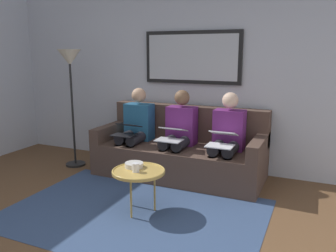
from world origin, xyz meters
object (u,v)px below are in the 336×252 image
object	(u,v)px
couch	(181,152)
bowl	(134,165)
cup	(136,168)
laptop_black	(127,130)
standing_lamp	(70,71)
framed_mirror	(192,57)
laptop_silver	(172,134)
laptop_white	(222,139)
person_left	(227,136)
person_middle	(179,131)
person_right	(136,127)
coffee_table	(139,172)

from	to	relation	value
couch	bowl	xyz separation A→B (m)	(0.06, 1.15, 0.16)
cup	bowl	distance (m)	0.14
couch	laptop_black	xyz separation A→B (m)	(0.64, 0.31, 0.31)
bowl	laptop_black	distance (m)	1.03
standing_lamp	framed_mirror	bearing A→B (deg)	-157.07
laptop_silver	standing_lamp	distance (m)	1.72
laptop_silver	laptop_white	bearing A→B (deg)	-179.25
bowl	person_left	size ratio (longest dim) A/B	0.17
person_left	person_middle	xyz separation A→B (m)	(0.64, 0.00, 0.00)
framed_mirror	person_left	distance (m)	1.23
laptop_white	person_left	bearing A→B (deg)	-90.00
laptop_black	laptop_silver	bearing A→B (deg)	-179.77
framed_mirror	person_right	bearing A→B (deg)	35.53
couch	coffee_table	size ratio (longest dim) A/B	4.07
couch	framed_mirror	distance (m)	1.30
cup	laptop_silver	xyz separation A→B (m)	(0.02, -0.95, 0.14)
framed_mirror	person_left	world-z (taller)	framed_mirror
person_middle	laptop_black	size ratio (longest dim) A/B	3.33
framed_mirror	standing_lamp	xyz separation A→B (m)	(1.55, 0.66, -0.18)
framed_mirror	couch	bearing A→B (deg)	90.00
framed_mirror	laptop_black	distance (m)	1.32
laptop_black	laptop_white	bearing A→B (deg)	-179.51
couch	framed_mirror	size ratio (longest dim) A/B	1.60
person_right	person_middle	bearing A→B (deg)	180.00
standing_lamp	laptop_black	bearing A→B (deg)	177.16
coffee_table	cup	xyz separation A→B (m)	(0.01, 0.04, 0.06)
couch	person_left	bearing A→B (deg)	173.87
bowl	person_middle	bearing A→B (deg)	-93.35
framed_mirror	person_left	bearing A→B (deg)	144.47
framed_mirror	bowl	xyz separation A→B (m)	(0.06, 1.53, -1.08)
coffee_table	laptop_white	xyz separation A→B (m)	(-0.61, -0.92, 0.20)
laptop_white	standing_lamp	distance (m)	2.31
couch	standing_lamp	world-z (taller)	standing_lamp
coffee_table	couch	bearing A→B (deg)	-88.68
person_left	person_middle	distance (m)	0.64
laptop_silver	laptop_black	xyz separation A→B (m)	(0.64, 0.00, -0.00)
couch	person_left	xyz separation A→B (m)	(-0.64, 0.07, 0.30)
cup	person_left	xyz separation A→B (m)	(-0.62, -1.19, 0.12)
framed_mirror	laptop_silver	world-z (taller)	framed_mirror
coffee_table	person_middle	size ratio (longest dim) A/B	0.47
couch	laptop_white	distance (m)	0.78
person_middle	standing_lamp	distance (m)	1.74
laptop_white	laptop_silver	distance (m)	0.64
bowl	laptop_silver	world-z (taller)	laptop_silver
laptop_black	coffee_table	bearing A→B (deg)	126.44
framed_mirror	laptop_black	size ratio (longest dim) A/B	4.02
person_middle	person_right	xyz separation A→B (m)	(0.64, 0.00, 0.00)
laptop_white	person_middle	world-z (taller)	person_middle
couch	person_left	distance (m)	0.71
person_right	standing_lamp	bearing A→B (deg)	12.33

